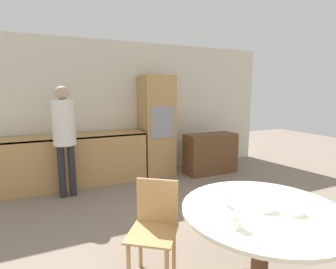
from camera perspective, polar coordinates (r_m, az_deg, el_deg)
wall_back at (r=5.29m, az=-10.15°, el=5.45°), size 6.53×0.05×2.60m
kitchen_counter at (r=4.92m, az=-21.01°, el=-5.23°), size 2.70×0.60×0.90m
oven_unit at (r=5.19m, az=-2.46°, el=1.93°), size 0.60×0.59×1.95m
sideboard at (r=5.41m, az=9.19°, el=-4.06°), size 1.05×0.45×0.80m
dining_table at (r=2.31m, az=19.65°, el=-19.65°), size 1.25×1.25×0.76m
chair_far_left at (r=2.44m, az=-2.92°, el=-18.77°), size 0.56×0.56×0.87m
person_standing at (r=4.30m, az=-21.67°, el=1.05°), size 0.34×0.34×1.73m
cup at (r=1.86m, az=14.76°, el=-17.86°), size 0.08×0.08×0.09m
bowl_near at (r=2.18m, az=20.55°, el=-14.70°), size 0.15×0.15×0.04m
bowl_centre at (r=2.20m, az=25.83°, el=-14.85°), size 0.14×0.14×0.04m
salt_shaker at (r=2.16m, az=12.73°, el=-13.92°), size 0.03×0.03×0.09m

